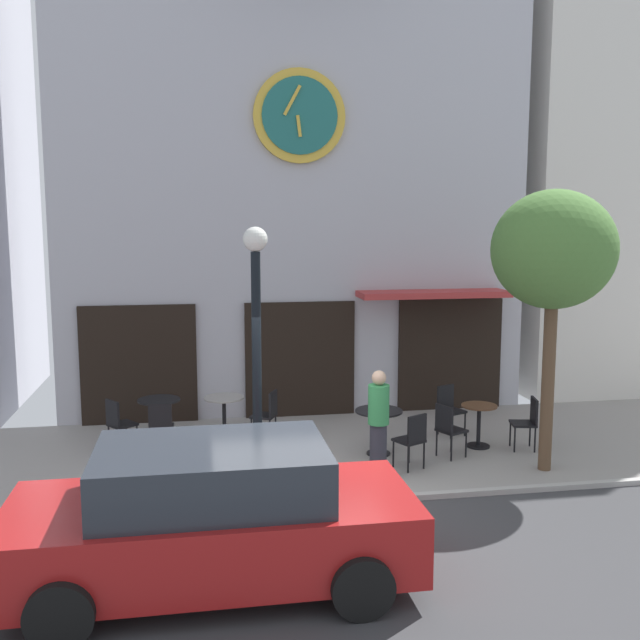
{
  "coord_description": "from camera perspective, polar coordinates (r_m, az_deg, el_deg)",
  "views": [
    {
      "loc": [
        -1.42,
        -9.27,
        3.89
      ],
      "look_at": [
        0.6,
        2.36,
        2.26
      ],
      "focal_mm": 40.29,
      "sensor_mm": 36.0,
      "label": 1
    }
  ],
  "objects": [
    {
      "name": "cafe_chair_facing_street",
      "position": [
        12.13,
        10.14,
        -8.33
      ],
      "size": [
        0.53,
        0.53,
        0.9
      ],
      "color": "black",
      "rests_on": "ground_plane"
    },
    {
      "name": "cafe_chair_left_end",
      "position": [
        11.49,
        7.36,
        -9.18
      ],
      "size": [
        0.54,
        0.54,
        0.9
      ],
      "color": "black",
      "rests_on": "ground_plane"
    },
    {
      "name": "cafe_chair_curbside",
      "position": [
        12.86,
        16.19,
        -7.58
      ],
      "size": [
        0.47,
        0.47,
        0.9
      ],
      "color": "black",
      "rests_on": "ground_plane"
    },
    {
      "name": "pedestrian_green",
      "position": [
        10.97,
        4.66,
        -8.15
      ],
      "size": [
        0.36,
        0.36,
        1.67
      ],
      "color": "#2D2D38",
      "rests_on": "ground_plane"
    },
    {
      "name": "parked_car_red",
      "position": [
        7.98,
        -8.5,
        -15.27
      ],
      "size": [
        4.31,
        2.03,
        1.55
      ],
      "color": "maroon",
      "rests_on": "ground_plane"
    },
    {
      "name": "ground_plane",
      "position": [
        9.61,
        -0.52,
        -16.14
      ],
      "size": [
        26.41,
        10.65,
        0.13
      ],
      "color": "gray"
    },
    {
      "name": "cafe_table_center_left",
      "position": [
        13.12,
        -12.66,
        -7.04
      ],
      "size": [
        0.74,
        0.74,
        0.76
      ],
      "color": "black",
      "rests_on": "ground_plane"
    },
    {
      "name": "cafe_table_near_curb",
      "position": [
        13.22,
        -7.63,
        -6.95
      ],
      "size": [
        0.72,
        0.72,
        0.73
      ],
      "color": "black",
      "rests_on": "ground_plane"
    },
    {
      "name": "street_lamp",
      "position": [
        10.61,
        -5.05,
        -2.77
      ],
      "size": [
        0.36,
        0.36,
        3.81
      ],
      "color": "black",
      "rests_on": "ground_plane"
    },
    {
      "name": "cafe_chair_corner",
      "position": [
        13.42,
        10.19,
        -6.74
      ],
      "size": [
        0.52,
        0.52,
        0.9
      ],
      "color": "black",
      "rests_on": "ground_plane"
    },
    {
      "name": "clock_building",
      "position": [
        15.29,
        -2.26,
        14.17
      ],
      "size": [
        9.4,
        3.43,
        10.83
      ],
      "color": "#B2B2BC",
      "rests_on": "ground_plane"
    },
    {
      "name": "cafe_table_center",
      "position": [
        12.14,
        4.69,
        -8.03
      ],
      "size": [
        0.79,
        0.79,
        0.76
      ],
      "color": "black",
      "rests_on": "ground_plane"
    },
    {
      "name": "cafe_table_rightmost",
      "position": [
        12.8,
        12.5,
        -7.71
      ],
      "size": [
        0.61,
        0.61,
        0.74
      ],
      "color": "black",
      "rests_on": "ground_plane"
    },
    {
      "name": "cafe_chair_by_entrance",
      "position": [
        12.87,
        -4.16,
        -7.27
      ],
      "size": [
        0.53,
        0.53,
        0.9
      ],
      "color": "black",
      "rests_on": "ground_plane"
    },
    {
      "name": "cafe_chair_facing_wall",
      "position": [
        12.73,
        -15.75,
        -7.72
      ],
      "size": [
        0.56,
        0.56,
        0.9
      ],
      "color": "black",
      "rests_on": "ground_plane"
    },
    {
      "name": "street_tree",
      "position": [
        11.47,
        18.07,
        5.16
      ],
      "size": [
        1.91,
        1.72,
        4.37
      ],
      "color": "brown",
      "rests_on": "ground_plane"
    },
    {
      "name": "cafe_chair_near_tree",
      "position": [
        12.37,
        -12.53,
        -8.07
      ],
      "size": [
        0.41,
        0.41,
        0.9
      ],
      "color": "black",
      "rests_on": "ground_plane"
    },
    {
      "name": "neighbor_building_right",
      "position": [
        19.13,
        22.31,
        12.56
      ],
      "size": [
        5.73,
        4.46,
        11.28
      ],
      "color": "silver",
      "rests_on": "ground_plane"
    }
  ]
}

